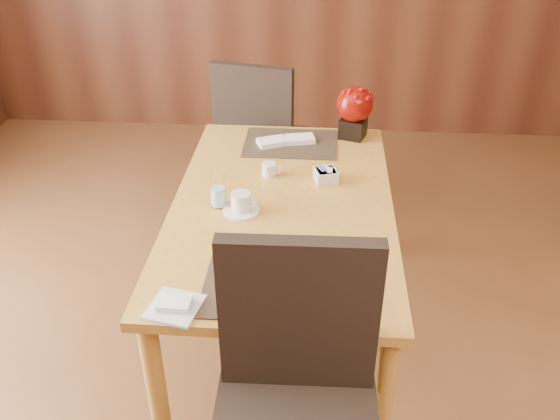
# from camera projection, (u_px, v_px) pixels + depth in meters

# --- Properties ---
(dining_table) EXTENTS (0.90, 1.50, 0.75)m
(dining_table) POSITION_uv_depth(u_px,v_px,m) (282.00, 222.00, 2.48)
(dining_table) COLOR gold
(dining_table) RESTS_ON ground
(placemat_near) EXTENTS (0.45, 0.33, 0.01)m
(placemat_near) POSITION_uv_depth(u_px,v_px,m) (271.00, 288.00, 1.96)
(placemat_near) COLOR black
(placemat_near) RESTS_ON dining_table
(placemat_far) EXTENTS (0.45, 0.33, 0.01)m
(placemat_far) POSITION_uv_depth(u_px,v_px,m) (291.00, 143.00, 2.89)
(placemat_far) COLOR black
(placemat_far) RESTS_ON dining_table
(soup_setting) EXTENTS (0.30, 0.30, 0.11)m
(soup_setting) POSITION_uv_depth(u_px,v_px,m) (274.00, 272.00, 1.95)
(soup_setting) COLOR silver
(soup_setting) RESTS_ON dining_table
(coffee_cup) EXTENTS (0.15, 0.15, 0.08)m
(coffee_cup) POSITION_uv_depth(u_px,v_px,m) (241.00, 204.00, 2.35)
(coffee_cup) COLOR silver
(coffee_cup) RESTS_ON dining_table
(water_glass) EXTENTS (0.09, 0.09, 0.15)m
(water_glass) POSITION_uv_depth(u_px,v_px,m) (218.00, 189.00, 2.36)
(water_glass) COLOR white
(water_glass) RESTS_ON dining_table
(creamer_jug) EXTENTS (0.09, 0.09, 0.06)m
(creamer_jug) POSITION_uv_depth(u_px,v_px,m) (269.00, 169.00, 2.61)
(creamer_jug) COLOR silver
(creamer_jug) RESTS_ON dining_table
(sugar_caddy) EXTENTS (0.11, 0.11, 0.05)m
(sugar_caddy) POSITION_uv_depth(u_px,v_px,m) (326.00, 176.00, 2.56)
(sugar_caddy) COLOR silver
(sugar_caddy) RESTS_ON dining_table
(berry_decor) EXTENTS (0.18, 0.18, 0.26)m
(berry_decor) POSITION_uv_depth(u_px,v_px,m) (354.00, 109.00, 2.88)
(berry_decor) COLOR black
(berry_decor) RESTS_ON dining_table
(napkins_far) EXTENTS (0.29, 0.18, 0.02)m
(napkins_far) POSITION_uv_depth(u_px,v_px,m) (288.00, 140.00, 2.88)
(napkins_far) COLOR white
(napkins_far) RESTS_ON dining_table
(bread_plate) EXTENTS (0.19, 0.19, 0.01)m
(bread_plate) POSITION_uv_depth(u_px,v_px,m) (175.00, 307.00, 1.88)
(bread_plate) COLOR silver
(bread_plate) RESTS_ON dining_table
(near_chair) EXTENTS (0.51, 0.52, 1.08)m
(near_chair) POSITION_uv_depth(u_px,v_px,m) (296.00, 396.00, 1.76)
(near_chair) COLOR black
(near_chair) RESTS_ON ground
(far_chair) EXTENTS (0.56, 0.56, 1.02)m
(far_chair) POSITION_uv_depth(u_px,v_px,m) (260.00, 134.00, 3.41)
(far_chair) COLOR black
(far_chair) RESTS_ON ground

